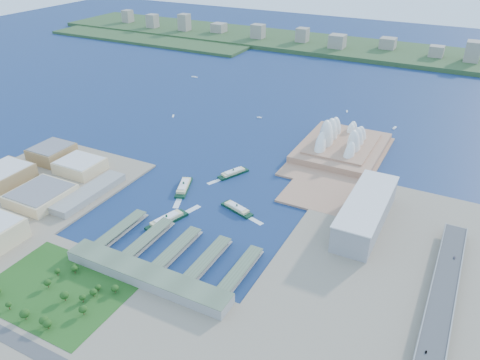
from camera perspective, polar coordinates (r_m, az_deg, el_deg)
The scene contains 25 objects.
ground at distance 619.58m, azimuth -4.75°, elevation -4.55°, with size 3000.00×3000.00×0.00m, color #10274C.
west_land at distance 712.09m, azimuth -26.86°, elevation -2.97°, with size 220.00×390.00×3.00m, color gray.
south_land at distance 495.66m, azimuth -18.15°, elevation -16.25°, with size 720.00×180.00×3.00m, color gray.
east_land at distance 513.93m, azimuth 16.13°, elevation -13.92°, with size 240.00×500.00×3.00m, color gray.
peninsula at distance 791.00m, azimuth 12.01°, elevation 2.92°, with size 135.00×220.00×3.00m, color #A5775A.
far_shore at distance 1478.56m, azimuth 16.33°, elevation 14.88°, with size 2200.00×260.00×12.00m, color #2D4926.
opera_house at distance 796.69m, azimuth 12.48°, elevation 5.48°, with size 134.00×180.00×58.00m, color white, non-canonical shape.
toaster_building at distance 611.13m, azimuth 15.09°, elevation -3.82°, with size 45.00×155.00×35.00m, color gray.
expressway at distance 500.05m, azimuth 22.87°, elevation -15.66°, with size 26.00×340.00×11.85m, color gray, non-canonical shape.
west_buildings at distance 721.90m, azimuth -25.01°, elevation -0.69°, with size 200.00×280.00×27.00m, color olive, non-canonical shape.
ferry_wharves at distance 560.25m, azimuth -7.61°, elevation -8.28°, with size 184.00×90.00×9.30m, color #4F5F48, non-canonical shape.
terminal_building at distance 520.79m, azimuth -11.32°, elevation -11.42°, with size 200.00×28.00×12.00m, color gray.
park at distance 534.85m, azimuth -21.52°, elevation -11.67°, with size 150.00×110.00×16.00m, color #194714, non-canonical shape.
far_skyline at distance 1452.11m, azimuth 16.34°, elevation 16.01°, with size 1900.00×140.00×55.00m, color gray, non-canonical shape.
ferry_a at distance 683.43m, azimuth -6.88°, elevation -0.65°, with size 14.73×57.85×10.94m, color black, non-canonical shape.
ferry_b at distance 716.14m, azimuth -0.82°, elevation 1.00°, with size 13.09×51.44×9.73m, color black, non-canonical shape.
ferry_c at distance 611.86m, azimuth -8.93°, elevation -4.68°, with size 15.38×60.41×11.42m, color black, non-canonical shape.
ferry_d at distance 628.88m, azimuth -0.38°, elevation -3.36°, with size 12.83×50.39×9.53m, color black, non-canonical shape.
boat_a at distance 948.04m, azimuth -8.16°, elevation 7.74°, with size 3.07×12.27×2.37m, color white, non-canonical shape.
boat_b at distance 931.75m, azimuth 2.37°, elevation 7.63°, with size 3.16×9.04×2.44m, color white, non-canonical shape.
boat_c at distance 928.75m, azimuth 18.32°, elevation 6.08°, with size 3.79×13.01×2.93m, color white, non-canonical shape.
boat_d at distance 1193.64m, azimuth -5.58°, elevation 12.41°, with size 3.45×15.79×2.66m, color white, non-canonical shape.
boat_e at distance 987.20m, azimuth 12.90°, elevation 8.18°, with size 3.18×10.00×2.46m, color white, non-canonical shape.
car_b at distance 460.66m, azimuth 21.73°, elevation -18.89°, with size 1.26×3.62×1.19m, color slate.
car_c at distance 575.71m, azimuth 24.67°, elevation -8.63°, with size 1.72×4.23×1.23m, color slate.
Camera 1 is at (282.66, -431.61, 343.08)m, focal length 35.00 mm.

